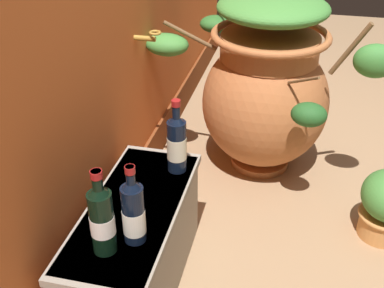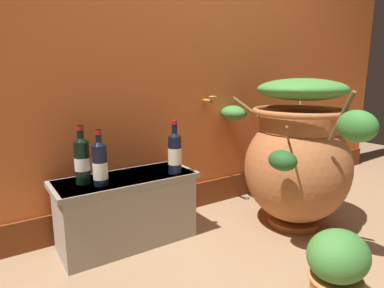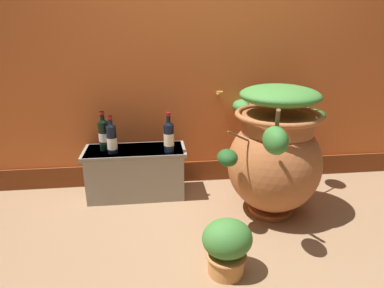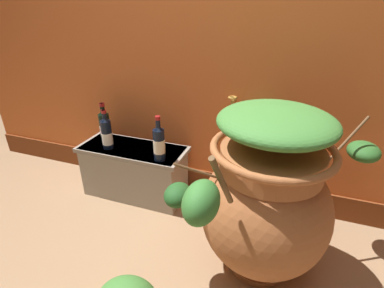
% 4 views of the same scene
% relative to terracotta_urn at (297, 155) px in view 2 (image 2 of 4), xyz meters
% --- Properties ---
extents(ground_plane, '(7.00, 7.00, 0.00)m').
position_rel_terracotta_urn_xyz_m(ground_plane, '(-0.39, -0.51, -0.47)').
color(ground_plane, '#9E7A56').
extents(back_wall, '(4.40, 0.33, 2.60)m').
position_rel_terracotta_urn_xyz_m(back_wall, '(-0.39, 0.69, 0.82)').
color(back_wall, '#D6662D').
rests_on(back_wall, ground_plane).
extents(terracotta_urn, '(1.00, 1.18, 0.95)m').
position_rel_terracotta_urn_xyz_m(terracotta_urn, '(0.00, 0.00, 0.00)').
color(terracotta_urn, '#B26638').
rests_on(terracotta_urn, ground_plane).
extents(stone_ledge, '(0.81, 0.33, 0.40)m').
position_rel_terracotta_urn_xyz_m(stone_ledge, '(-1.01, 0.38, -0.26)').
color(stone_ledge, '#9E9384').
rests_on(stone_ledge, ground_plane).
extents(wine_bottle_left, '(0.08, 0.08, 0.31)m').
position_rel_terracotta_urn_xyz_m(wine_bottle_left, '(-0.74, 0.28, 0.06)').
color(wine_bottle_left, black).
rests_on(wine_bottle_left, stone_ledge).
extents(wine_bottle_middle, '(0.08, 0.08, 0.29)m').
position_rel_terracotta_urn_xyz_m(wine_bottle_middle, '(-1.17, 0.32, 0.05)').
color(wine_bottle_middle, black).
rests_on(wine_bottle_middle, stone_ledge).
extents(wine_bottle_right, '(0.08, 0.08, 0.31)m').
position_rel_terracotta_urn_xyz_m(wine_bottle_right, '(-1.24, 0.40, 0.07)').
color(wine_bottle_right, black).
rests_on(wine_bottle_right, stone_ledge).
extents(potted_shrub, '(0.28, 0.24, 0.33)m').
position_rel_terracotta_urn_xyz_m(potted_shrub, '(-0.47, -0.61, -0.30)').
color(potted_shrub, '#D68E4C').
rests_on(potted_shrub, ground_plane).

